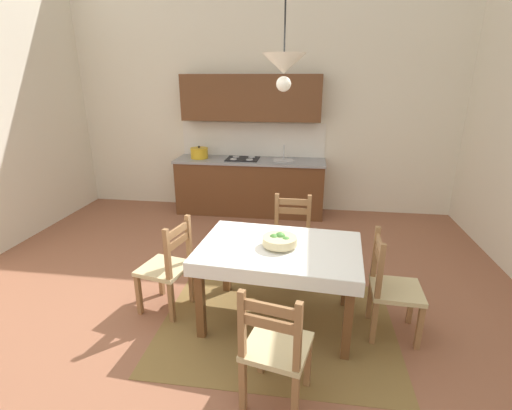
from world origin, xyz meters
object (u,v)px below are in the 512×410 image
Objects in this scene: dining_table at (279,259)px; dining_chair_tv_side at (168,268)px; dining_chair_kitchen_side at (291,240)px; kitchen_cabinetry at (250,162)px; fruit_bowl at (280,241)px; dining_chair_camera_side at (275,349)px; dining_chair_window_side at (391,288)px; pendant_lamp at (284,65)px.

dining_chair_tv_side is at bearing 178.38° from dining_table.
dining_chair_kitchen_side is 1.00× the size of dining_chair_tv_side.
kitchen_cabinetry reaches higher than dining_chair_tv_side.
fruit_bowl is at bearing -82.42° from dining_table.
dining_chair_camera_side is 1.00× the size of dining_chair_tv_side.
kitchen_cabinetry reaches higher than dining_table.
dining_chair_kitchen_side is 0.93m from fruit_bowl.
dining_table is 0.96m from dining_chair_camera_side.
dining_chair_kitchen_side is 1.26m from dining_chair_window_side.
dining_chair_window_side is 2.03m from dining_chair_tv_side.
dining_table is 1.59× the size of dining_chair_kitchen_side.
dining_chair_window_side is (0.92, 0.89, 0.00)m from dining_chair_camera_side.
fruit_bowl is (-0.07, -0.85, 0.37)m from dining_chair_kitchen_side.
kitchen_cabinetry is at bearing 101.39° from dining_chair_camera_side.
fruit_bowl is (0.00, -0.01, 0.18)m from dining_table.
dining_chair_tv_side is 2.09m from pendant_lamp.
dining_chair_camera_side and dining_chair_window_side have the same top height.
dining_chair_window_side is 1.16× the size of pendant_lamp.
dining_chair_tv_side is (-1.13, -0.80, 0.00)m from dining_chair_kitchen_side.
pendant_lamp is at bearing -177.02° from dining_chair_window_side.
dining_chair_camera_side is (0.06, -0.94, -0.19)m from dining_table.
pendant_lamp is (-0.96, -0.05, 1.79)m from dining_chair_window_side.
kitchen_cabinetry reaches higher than dining_chair_camera_side.
dining_chair_camera_side is (0.77, -3.84, -0.41)m from kitchen_cabinetry.
dining_chair_kitchen_side is (0.07, 0.83, -0.19)m from dining_table.
dining_chair_camera_side is 1.00× the size of dining_chair_window_side.
dining_chair_tv_side is (-2.03, 0.08, 0.00)m from dining_chair_window_side.
dining_table is 0.99m from dining_chair_window_side.
dining_chair_camera_side is at bearing -40.95° from dining_chair_tv_side.
dining_chair_tv_side reaches higher than dining_table.
dining_chair_kitchen_side reaches higher than dining_table.
fruit_bowl reaches higher than dining_table.
kitchen_cabinetry is 3.01m from fruit_bowl.
kitchen_cabinetry is 2.59× the size of dining_chair_tv_side.
dining_table is at bearing -1.62° from dining_chair_tv_side.
kitchen_cabinetry is at bearing 103.86° from fruit_bowl.
fruit_bowl is at bearing -94.59° from dining_chair_kitchen_side.
dining_chair_window_side is 3.10× the size of fruit_bowl.
fruit_bowl is at bearing 96.14° from pendant_lamp.
dining_table is at bearing 97.58° from fruit_bowl.
dining_chair_tv_side is at bearing 177.67° from fruit_bowl.
dining_chair_camera_side is 1.98m from pendant_lamp.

